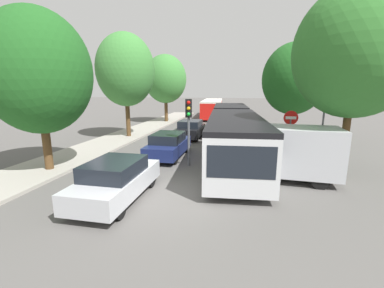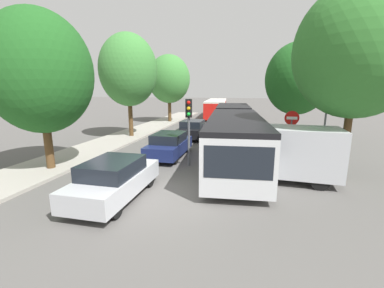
{
  "view_description": "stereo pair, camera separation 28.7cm",
  "coord_description": "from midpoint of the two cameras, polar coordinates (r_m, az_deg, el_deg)",
  "views": [
    {
      "loc": [
        2.74,
        -8.48,
        3.91
      ],
      "look_at": [
        0.2,
        3.71,
        1.2
      ],
      "focal_mm": 24.0,
      "sensor_mm": 36.0,
      "label": 1
    },
    {
      "loc": [
        3.02,
        -8.42,
        3.91
      ],
      "look_at": [
        0.2,
        3.71,
        1.2
      ],
      "focal_mm": 24.0,
      "sensor_mm": 36.0,
      "label": 2
    }
  ],
  "objects": [
    {
      "name": "queued_car_navy",
      "position": [
        14.82,
        -5.82,
        -0.23
      ],
      "size": [
        1.73,
        4.08,
        1.42
      ],
      "rotation": [
        0.0,
        0.0,
        1.57
      ],
      "color": "navy",
      "rests_on": "ground"
    },
    {
      "name": "direction_sign_post",
      "position": [
        15.35,
        26.78,
        5.9
      ],
      "size": [
        0.37,
        1.38,
        3.6
      ],
      "rotation": [
        0.0,
        0.0,
        3.36
      ],
      "color": "#56595E",
      "rests_on": "ground"
    },
    {
      "name": "city_bus_rear",
      "position": [
        35.44,
        4.33,
        8.14
      ],
      "size": [
        3.32,
        11.18,
        2.37
      ],
      "rotation": [
        0.0,
        0.0,
        1.65
      ],
      "color": "red",
      "rests_on": "ground"
    },
    {
      "name": "tree_left_near",
      "position": [
        13.71,
        -31.56,
        13.41
      ],
      "size": [
        4.61,
        4.61,
        7.35
      ],
      "color": "#51381E",
      "rests_on": "ground"
    },
    {
      "name": "tree_right_near",
      "position": [
        12.62,
        32.08,
        16.93
      ],
      "size": [
        4.87,
        4.87,
        7.98
      ],
      "color": "#51381E",
      "rests_on": "ground"
    },
    {
      "name": "tree_left_far",
      "position": [
        30.04,
        -6.21,
        13.9
      ],
      "size": [
        4.73,
        4.73,
        7.63
      ],
      "color": "#51381E",
      "rests_on": "ground"
    },
    {
      "name": "kerb_strip_left",
      "position": [
        24.15,
        -12.28,
        2.85
      ],
      "size": [
        3.2,
        36.59,
        0.14
      ],
      "primitive_type": "cube",
      "color": "#9E998E",
      "rests_on": "ground"
    },
    {
      "name": "tree_left_mid",
      "position": [
        21.17,
        -15.15,
        15.2
      ],
      "size": [
        4.45,
        4.45,
        8.05
      ],
      "color": "#51381E",
      "rests_on": "ground"
    },
    {
      "name": "white_van",
      "position": [
        11.73,
        18.73,
        -1.54
      ],
      "size": [
        5.11,
        2.24,
        2.31
      ],
      "rotation": [
        0.0,
        0.0,
        3.08
      ],
      "color": "#B7BABF",
      "rests_on": "ground"
    },
    {
      "name": "tree_right_mid",
      "position": [
        22.69,
        21.37,
        12.95
      ],
      "size": [
        5.0,
        5.0,
        7.49
      ],
      "color": "#51381E",
      "rests_on": "ground"
    },
    {
      "name": "articulated_bus",
      "position": [
        16.75,
        8.43,
        3.74
      ],
      "size": [
        4.04,
        17.2,
        2.53
      ],
      "rotation": [
        0.0,
        0.0,
        -1.48
      ],
      "color": "silver",
      "rests_on": "ground"
    },
    {
      "name": "traffic_light",
      "position": [
        12.76,
        -1.4,
        5.93
      ],
      "size": [
        0.36,
        0.38,
        3.4
      ],
      "rotation": [
        0.0,
        0.0,
        -1.39
      ],
      "color": "#56595E",
      "rests_on": "ground"
    },
    {
      "name": "no_entry_sign",
      "position": [
        13.79,
        20.38,
        3.03
      ],
      "size": [
        0.7,
        0.08,
        2.82
      ],
      "rotation": [
        0.0,
        0.0,
        -1.57
      ],
      "color": "#56595E",
      "rests_on": "ground"
    },
    {
      "name": "queued_car_silver",
      "position": [
        9.61,
        -17.3,
        -7.58
      ],
      "size": [
        1.78,
        4.18,
        1.45
      ],
      "rotation": [
        0.0,
        0.0,
        1.57
      ],
      "color": "#B7BABF",
      "rests_on": "ground"
    },
    {
      "name": "ground_plane",
      "position": [
        9.75,
        -6.59,
        -11.46
      ],
      "size": [
        200.0,
        200.0,
        0.0
      ],
      "primitive_type": "plane",
      "color": "#565451"
    },
    {
      "name": "queued_car_black",
      "position": [
        20.47,
        -0.73,
        3.32
      ],
      "size": [
        1.75,
        4.11,
        1.43
      ],
      "rotation": [
        0.0,
        0.0,
        1.57
      ],
      "color": "black",
      "rests_on": "ground"
    }
  ]
}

